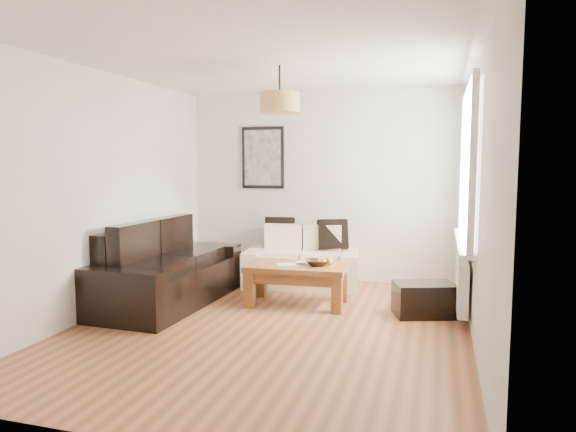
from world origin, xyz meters
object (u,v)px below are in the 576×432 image
(ottoman, at_px, (424,299))
(loveseat_cream, at_px, (302,258))
(sofa_leather, at_px, (167,266))
(coffee_table, at_px, (297,284))

(ottoman, bearing_deg, loveseat_cream, 149.18)
(sofa_leather, xyz_separation_m, ottoman, (2.88, 0.32, -0.26))
(sofa_leather, xyz_separation_m, coffee_table, (1.46, 0.36, -0.20))
(sofa_leather, bearing_deg, coffee_table, -74.18)
(sofa_leather, distance_m, ottoman, 2.91)
(coffee_table, relative_size, ottoman, 1.84)
(sofa_leather, height_order, ottoman, sofa_leather)
(coffee_table, bearing_deg, sofa_leather, -166.01)
(loveseat_cream, xyz_separation_m, sofa_leather, (-1.27, -1.28, 0.07))
(loveseat_cream, relative_size, sofa_leather, 0.74)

